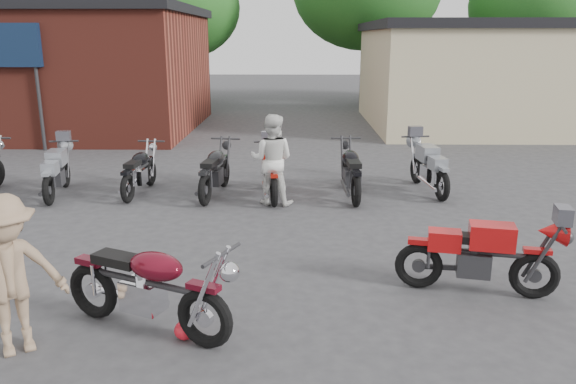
{
  "coord_description": "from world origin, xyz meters",
  "views": [
    {
      "loc": [
        0.73,
        -6.24,
        3.21
      ],
      "look_at": [
        0.59,
        2.12,
        0.9
      ],
      "focal_mm": 35.0,
      "sensor_mm": 36.0,
      "label": 1
    }
  ],
  "objects_px": {
    "row_bike_5": "(351,168)",
    "person_light": "(272,160)",
    "person_tan": "(9,276)",
    "row_bike_6": "(429,165)",
    "row_bike_1": "(56,169)",
    "helmet": "(185,330)",
    "vintage_motorcycle": "(148,281)",
    "row_bike_4": "(271,170)",
    "row_bike_3": "(215,168)",
    "sportbike": "(480,252)",
    "row_bike_2": "(139,168)"
  },
  "relations": [
    {
      "from": "row_bike_1",
      "to": "row_bike_4",
      "type": "relative_size",
      "value": 1.0
    },
    {
      "from": "person_tan",
      "to": "row_bike_4",
      "type": "bearing_deg",
      "value": 35.29
    },
    {
      "from": "person_light",
      "to": "person_tan",
      "type": "height_order",
      "value": "person_light"
    },
    {
      "from": "row_bike_4",
      "to": "person_tan",
      "type": "bearing_deg",
      "value": 151.56
    },
    {
      "from": "sportbike",
      "to": "person_light",
      "type": "distance_m",
      "value": 4.94
    },
    {
      "from": "row_bike_3",
      "to": "row_bike_4",
      "type": "relative_size",
      "value": 1.04
    },
    {
      "from": "row_bike_2",
      "to": "row_bike_4",
      "type": "bearing_deg",
      "value": -89.9
    },
    {
      "from": "row_bike_3",
      "to": "row_bike_6",
      "type": "bearing_deg",
      "value": -77.75
    },
    {
      "from": "sportbike",
      "to": "row_bike_5",
      "type": "height_order",
      "value": "row_bike_5"
    },
    {
      "from": "row_bike_1",
      "to": "helmet",
      "type": "bearing_deg",
      "value": -156.44
    },
    {
      "from": "person_tan",
      "to": "row_bike_6",
      "type": "bearing_deg",
      "value": 15.52
    },
    {
      "from": "row_bike_3",
      "to": "row_bike_5",
      "type": "xyz_separation_m",
      "value": [
        2.82,
        -0.01,
        0.01
      ]
    },
    {
      "from": "row_bike_2",
      "to": "row_bike_3",
      "type": "relative_size",
      "value": 0.93
    },
    {
      "from": "person_light",
      "to": "row_bike_4",
      "type": "height_order",
      "value": "person_light"
    },
    {
      "from": "helmet",
      "to": "row_bike_1",
      "type": "distance_m",
      "value": 6.92
    },
    {
      "from": "helmet",
      "to": "person_tan",
      "type": "bearing_deg",
      "value": -171.19
    },
    {
      "from": "row_bike_1",
      "to": "row_bike_3",
      "type": "height_order",
      "value": "row_bike_3"
    },
    {
      "from": "sportbike",
      "to": "row_bike_1",
      "type": "xyz_separation_m",
      "value": [
        -7.35,
        4.57,
        -0.01
      ]
    },
    {
      "from": "sportbike",
      "to": "row_bike_3",
      "type": "xyz_separation_m",
      "value": [
        -4.05,
        4.63,
        0.02
      ]
    },
    {
      "from": "sportbike",
      "to": "row_bike_5",
      "type": "relative_size",
      "value": 0.95
    },
    {
      "from": "row_bike_4",
      "to": "row_bike_6",
      "type": "height_order",
      "value": "row_bike_6"
    },
    {
      "from": "vintage_motorcycle",
      "to": "helmet",
      "type": "distance_m",
      "value": 0.67
    },
    {
      "from": "sportbike",
      "to": "row_bike_4",
      "type": "xyz_separation_m",
      "value": [
        -2.88,
        4.54,
        -0.0
      ]
    },
    {
      "from": "person_light",
      "to": "person_tan",
      "type": "relative_size",
      "value": 1.04
    },
    {
      "from": "vintage_motorcycle",
      "to": "row_bike_4",
      "type": "distance_m",
      "value": 5.72
    },
    {
      "from": "helmet",
      "to": "row_bike_3",
      "type": "xyz_separation_m",
      "value": [
        -0.48,
        5.84,
        0.48
      ]
    },
    {
      "from": "vintage_motorcycle",
      "to": "row_bike_2",
      "type": "height_order",
      "value": "vintage_motorcycle"
    },
    {
      "from": "vintage_motorcycle",
      "to": "row_bike_1",
      "type": "relative_size",
      "value": 1.11
    },
    {
      "from": "person_light",
      "to": "row_bike_6",
      "type": "relative_size",
      "value": 0.89
    },
    {
      "from": "row_bike_1",
      "to": "row_bike_5",
      "type": "relative_size",
      "value": 0.94
    },
    {
      "from": "row_bike_2",
      "to": "row_bike_6",
      "type": "relative_size",
      "value": 0.94
    },
    {
      "from": "helmet",
      "to": "sportbike",
      "type": "bearing_deg",
      "value": 18.74
    },
    {
      "from": "sportbike",
      "to": "person_tan",
      "type": "height_order",
      "value": "person_tan"
    },
    {
      "from": "helmet",
      "to": "person_light",
      "type": "xyz_separation_m",
      "value": [
        0.73,
        5.24,
        0.79
      ]
    },
    {
      "from": "helmet",
      "to": "person_light",
      "type": "distance_m",
      "value": 5.35
    },
    {
      "from": "helmet",
      "to": "row_bike_5",
      "type": "bearing_deg",
      "value": 68.09
    },
    {
      "from": "row_bike_2",
      "to": "row_bike_3",
      "type": "distance_m",
      "value": 1.63
    },
    {
      "from": "person_light",
      "to": "person_tan",
      "type": "distance_m",
      "value": 6.03
    },
    {
      "from": "row_bike_3",
      "to": "row_bike_6",
      "type": "relative_size",
      "value": 1.01
    },
    {
      "from": "row_bike_1",
      "to": "row_bike_5",
      "type": "bearing_deg",
      "value": -99.2
    },
    {
      "from": "row_bike_5",
      "to": "row_bike_4",
      "type": "bearing_deg",
      "value": 90.02
    },
    {
      "from": "row_bike_5",
      "to": "person_tan",
      "type": "bearing_deg",
      "value": 143.79
    },
    {
      "from": "row_bike_2",
      "to": "row_bike_3",
      "type": "height_order",
      "value": "row_bike_3"
    },
    {
      "from": "row_bike_1",
      "to": "row_bike_6",
      "type": "bearing_deg",
      "value": -96.39
    },
    {
      "from": "vintage_motorcycle",
      "to": "row_bike_4",
      "type": "bearing_deg",
      "value": 103.33
    },
    {
      "from": "row_bike_4",
      "to": "row_bike_5",
      "type": "distance_m",
      "value": 1.65
    },
    {
      "from": "row_bike_4",
      "to": "row_bike_1",
      "type": "bearing_deg",
      "value": 83.01
    },
    {
      "from": "sportbike",
      "to": "row_bike_3",
      "type": "height_order",
      "value": "row_bike_3"
    },
    {
      "from": "row_bike_3",
      "to": "sportbike",
      "type": "bearing_deg",
      "value": -131.5
    },
    {
      "from": "row_bike_5",
      "to": "person_light",
      "type": "bearing_deg",
      "value": 107.5
    }
  ]
}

